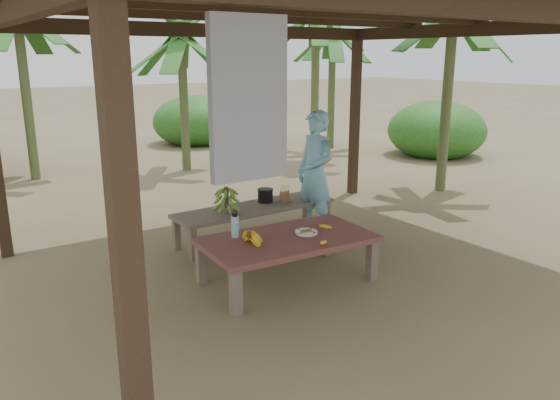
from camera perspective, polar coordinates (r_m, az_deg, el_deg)
ground at (r=6.41m, az=2.47°, el=-6.83°), size 80.00×80.00×0.00m
pavilion at (r=5.95m, az=2.76°, el=18.80°), size 6.60×5.60×2.95m
work_table at (r=5.83m, az=0.78°, el=-4.51°), size 1.87×1.12×0.50m
bench at (r=7.19m, az=-2.59°, el=-1.07°), size 2.21×0.63×0.45m
ripe_banana_bunch at (r=5.56m, az=-3.29°, el=-3.96°), size 0.26×0.22×0.16m
plate at (r=5.91m, az=2.76°, el=-3.39°), size 0.24×0.24×0.04m
loose_banana_front at (r=5.60m, az=4.57°, el=-4.44°), size 0.15×0.09×0.04m
loose_banana_side at (r=6.10m, az=4.79°, el=-2.80°), size 0.13×0.14×0.04m
water_flask at (r=5.79m, az=-4.72°, el=-2.69°), size 0.08×0.08×0.30m
green_banana_stalk at (r=6.92m, az=-5.63°, el=0.14°), size 0.30×0.30×0.33m
cooking_pot at (r=7.36m, az=-1.54°, el=0.46°), size 0.20×0.20×0.17m
skewer_rack at (r=7.34m, az=0.48°, el=0.70°), size 0.18×0.08×0.24m
woman at (r=7.34m, az=3.72°, el=2.82°), size 0.44×0.64×1.68m
banana_plant_ne at (r=12.38m, az=3.78°, el=17.80°), size 1.80×1.80×3.50m
banana_plant_n at (r=11.58m, az=-10.26°, el=15.38°), size 1.80×1.80×3.00m
banana_plant_nw at (r=11.58m, az=-25.72°, el=16.29°), size 1.80×1.80×3.43m
banana_plant_e at (r=10.07m, az=17.61°, el=17.17°), size 1.80×1.80×3.38m
banana_plant_far at (r=14.30m, az=5.53°, el=16.24°), size 1.80×1.80×3.21m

